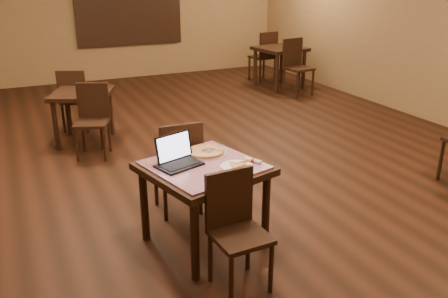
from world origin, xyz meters
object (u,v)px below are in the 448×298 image
pizza_pan (206,152)px  tiled_table (204,175)px  laptop (177,157)px  other_table_b_chair_far (75,97)px  other_table_a_chair_far (265,54)px  other_table_b (82,100)px  other_table_a (280,54)px  other_table_b_chair_near (93,116)px  chair_main_far (179,163)px  other_table_a_chair_near (296,63)px  chair_main_near (235,223)px

pizza_pan → tiled_table: bearing=-116.6°
laptop → other_table_b_chair_far: laptop is taller
laptop → other_table_a_chair_far: size_ratio=0.39×
tiled_table → other_table_a_chair_far: other_table_a_chair_far is taller
other_table_b → other_table_b_chair_far: 0.56m
tiled_table → other_table_a: size_ratio=1.12×
other_table_b_chair_near → laptop: bearing=-61.3°
tiled_table → other_table_b: bearing=84.3°
chair_main_far → other_table_b_chair_near: (-0.46, 2.03, -0.02)m
other_table_a → chair_main_far: bearing=-139.1°
tiled_table → pizza_pan: 0.29m
other_table_a_chair_near → other_table_a_chair_far: size_ratio=1.00×
tiled_table → other_table_a_chair_far: (3.75, 5.56, -0.05)m
tiled_table → laptop: bearing=137.3°
pizza_pan → other_table_b_chair_near: bearing=103.7°
other_table_a_chair_near → chair_main_far: bearing=-143.4°
chair_main_near → laptop: bearing=102.2°
tiled_table → other_table_b_chair_far: bearing=83.5°
other_table_a → other_table_b_chair_far: 4.43m
other_table_a_chair_near → other_table_a_chair_far: 1.25m
other_table_b_chair_near → other_table_b_chair_far: (-0.06, 1.11, 0.00)m
tiled_table → other_table_b_chair_far: 3.79m
other_table_a → other_table_a_chair_near: size_ratio=0.93×
other_table_a_chair_near → pizza_pan: bearing=-139.7°
chair_main_far → other_table_b: chair_main_far is taller
chair_main_near → other_table_a_chair_far: size_ratio=0.85×
other_table_a_chair_near → other_table_a_chair_far: bearing=80.7°
chair_main_far → other_table_b: 2.63m
chair_main_near → pizza_pan: (0.12, 0.86, 0.25)m
laptop → other_table_a: 6.23m
other_table_a_chair_far → other_table_b_chair_far: size_ratio=1.14×
other_table_b_chair_near → other_table_b_chair_far: bearing=116.0°
other_table_a_chair_far → other_table_b_chair_far: other_table_a_chair_far is taller
chair_main_near → other_table_a_chair_far: 7.23m
chair_main_far → pizza_pan: size_ratio=2.46×
other_table_b_chair_near → tiled_table: bearing=-57.3°
other_table_b_chair_far → other_table_a_chair_far: bearing=-134.4°
other_table_a_chair_far → other_table_b_chair_near: bearing=26.5°
tiled_table → other_table_b: tiled_table is taller
chair_main_near → other_table_b_chair_near: 3.29m
chair_main_far → other_table_a_chair_near: (3.73, 3.69, 0.06)m
other_table_b_chair_near → chair_main_far: bearing=-54.5°
other_table_b → other_table_b_chair_far: (-0.03, 0.56, -0.07)m
other_table_a_chair_near → other_table_b_chair_near: other_table_a_chair_near is taller
other_table_a_chair_near → other_table_a_chair_far: same height
chair_main_far → other_table_a_chair_far: 6.21m
other_table_a_chair_near → other_table_b_chair_far: other_table_a_chair_near is taller
chair_main_far → chair_main_near: bearing=92.8°
chair_main_far → laptop: laptop is taller
other_table_a_chair_far → chair_main_near: bearing=50.6°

